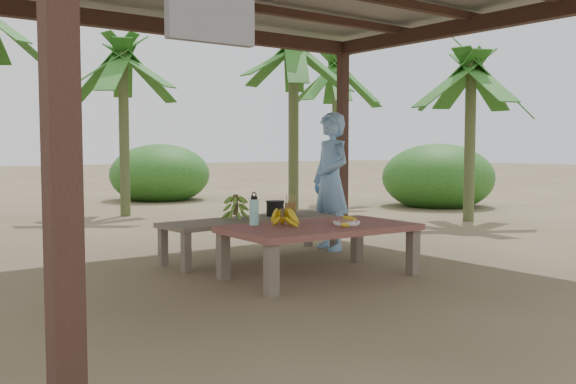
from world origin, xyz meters
TOP-DOWN VIEW (x-y plane):
  - ground at (0.00, 0.00)m, footprint 80.00×80.00m
  - work_table at (0.26, -0.24)m, footprint 1.84×1.08m
  - bench at (0.35, 1.02)m, footprint 2.23×0.74m
  - ripe_banana_bunch at (-0.08, -0.11)m, footprint 0.36×0.33m
  - plate at (0.48, -0.38)m, footprint 0.26×0.26m
  - loose_banana_front at (0.34, -0.52)m, footprint 0.17×0.10m
  - loose_banana_side at (0.74, -0.13)m, footprint 0.11×0.16m
  - water_flask at (-0.24, 0.13)m, footprint 0.09×0.09m
  - green_banana_stalk at (0.10, 1.01)m, footprint 0.27×0.27m
  - cooking_pot at (0.66, 1.04)m, footprint 0.20×0.20m
  - skewer_rack at (0.85, 1.01)m, footprint 0.18×0.09m
  - woman at (1.41, 0.94)m, footprint 0.48×0.65m
  - banana_plant_ne at (3.18, 4.02)m, footprint 1.80×1.80m
  - banana_plant_n at (0.93, 6.08)m, footprint 1.80×1.80m
  - banana_plant_e at (5.24, 1.85)m, footprint 1.80×1.80m
  - banana_plant_far at (5.58, 5.64)m, footprint 1.80×1.80m

SIDE VIEW (x-z plane):
  - ground at x=0.00m, z-range 0.00..0.00m
  - bench at x=0.35m, z-range 0.17..0.62m
  - work_table at x=0.26m, z-range 0.18..0.68m
  - plate at x=0.48m, z-range 0.50..0.54m
  - loose_banana_front at x=0.34m, z-range 0.50..0.54m
  - loose_banana_side at x=0.74m, z-range 0.50..0.54m
  - cooking_pot at x=0.66m, z-range 0.45..0.62m
  - skewer_rack at x=0.85m, z-range 0.45..0.69m
  - ripe_banana_bunch at x=-0.08m, z-range 0.50..0.68m
  - green_banana_stalk at x=0.10m, z-range 0.45..0.74m
  - water_flask at x=-0.24m, z-range 0.47..0.79m
  - woman at x=1.41m, z-range 0.00..1.66m
  - banana_plant_e at x=5.24m, z-range 0.93..3.76m
  - banana_plant_n at x=0.93m, z-range 1.07..4.20m
  - banana_plant_far at x=5.58m, z-range 1.10..4.29m
  - banana_plant_ne at x=3.18m, z-range 1.12..4.34m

